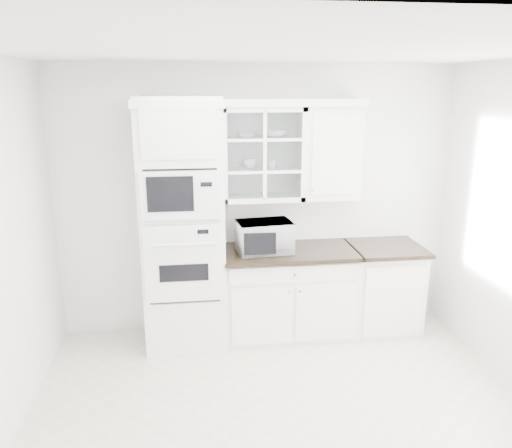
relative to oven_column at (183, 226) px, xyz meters
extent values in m
cube|color=beige|center=(0.75, -1.42, -1.19)|extent=(4.00, 3.50, 0.01)
cube|color=white|center=(0.75, 0.32, 0.15)|extent=(4.00, 0.02, 2.70)
cube|color=white|center=(0.75, -1.42, 1.49)|extent=(4.00, 3.50, 0.02)
cube|color=white|center=(0.00, 0.01, 0.00)|extent=(0.76, 0.65, 2.40)
cube|color=white|center=(0.00, -0.33, -0.26)|extent=(0.70, 0.03, 0.72)
cube|color=black|center=(0.00, -0.35, -0.34)|extent=(0.44, 0.01, 0.16)
cube|color=white|center=(0.00, -0.33, 0.37)|extent=(0.70, 0.03, 0.43)
cube|color=black|center=(-0.09, -0.35, 0.39)|extent=(0.40, 0.01, 0.31)
cube|color=white|center=(1.03, 0.03, -0.76)|extent=(1.30, 0.60, 0.88)
cube|color=#2F2416|center=(1.03, 0.00, -0.30)|extent=(1.32, 0.67, 0.04)
cube|color=white|center=(2.03, 0.03, -0.76)|extent=(0.70, 0.60, 0.88)
cube|color=#2F2416|center=(2.03, 0.00, -0.30)|extent=(0.72, 0.67, 0.04)
cube|color=white|center=(0.78, 0.17, 0.65)|extent=(0.80, 0.33, 0.90)
cube|color=white|center=(0.78, 0.17, 0.50)|extent=(0.74, 0.29, 0.02)
cube|color=white|center=(0.78, 0.17, 0.80)|extent=(0.74, 0.29, 0.02)
cube|color=white|center=(1.46, 0.17, 0.65)|extent=(0.55, 0.33, 0.90)
cube|color=white|center=(0.68, 0.14, 1.14)|extent=(2.14, 0.38, 0.07)
imported|color=white|center=(0.77, 0.01, -0.13)|extent=(0.56, 0.49, 0.30)
imported|color=white|center=(0.63, 0.16, 0.83)|extent=(0.20, 0.20, 0.05)
imported|color=white|center=(0.90, 0.16, 0.84)|extent=(0.24, 0.24, 0.07)
imported|color=white|center=(0.66, 0.17, 0.56)|extent=(0.14, 0.14, 0.10)
imported|color=white|center=(0.87, 0.16, 0.56)|extent=(0.12, 0.12, 0.09)
camera|label=1|loc=(0.11, -4.60, 1.27)|focal=35.00mm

